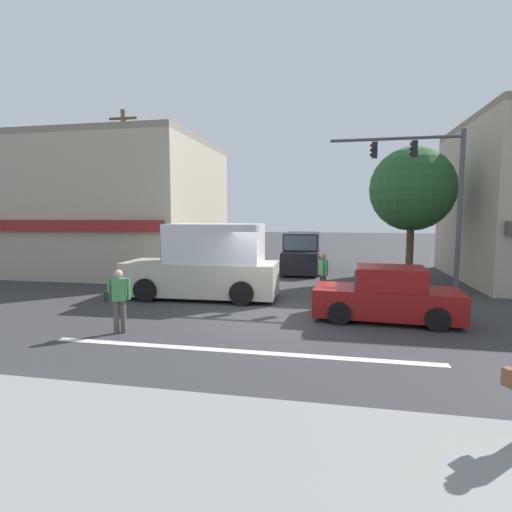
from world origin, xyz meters
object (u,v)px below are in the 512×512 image
sedan_parked_curbside (387,296)px  pedestrian_far_side (323,273)px  van_crossing_center (302,253)px  box_truck_crossing_rightbound (206,265)px  pedestrian_mid_crossing (118,297)px  street_tree (412,189)px  utility_pole_near_left (126,192)px  traffic_light_mast (433,185)px

sedan_parked_curbside → pedestrian_far_side: pedestrian_far_side is taller
sedan_parked_curbside → van_crossing_center: van_crossing_center is taller
box_truck_crossing_rightbound → pedestrian_mid_crossing: box_truck_crossing_rightbound is taller
sedan_parked_curbside → pedestrian_mid_crossing: 7.50m
sedan_parked_curbside → pedestrian_mid_crossing: (-6.99, -2.71, 0.24)m
box_truck_crossing_rightbound → pedestrian_far_side: box_truck_crossing_rightbound is taller
street_tree → van_crossing_center: 6.59m
sedan_parked_curbside → utility_pole_near_left: bearing=152.9°
street_tree → pedestrian_mid_crossing: street_tree is taller
sedan_parked_curbside → pedestrian_mid_crossing: bearing=-158.8°
street_tree → sedan_parked_curbside: size_ratio=1.44×
street_tree → pedestrian_mid_crossing: (-8.78, -9.62, -3.25)m
box_truck_crossing_rightbound → sedan_parked_curbside: bearing=-17.8°
utility_pole_near_left → traffic_light_mast: utility_pole_near_left is taller
sedan_parked_curbside → pedestrian_far_side: size_ratio=2.52×
traffic_light_mast → sedan_parked_curbside: size_ratio=1.47×
traffic_light_mast → box_truck_crossing_rightbound: (-8.20, -2.24, -2.92)m
utility_pole_near_left → van_crossing_center: bearing=24.9°
traffic_light_mast → box_truck_crossing_rightbound: size_ratio=1.10×
street_tree → utility_pole_near_left: utility_pole_near_left is taller
van_crossing_center → box_truck_crossing_rightbound: bearing=-110.5°
pedestrian_mid_crossing → traffic_light_mast: bearing=37.4°
utility_pole_near_left → van_crossing_center: size_ratio=1.73×
van_crossing_center → pedestrian_mid_crossing: size_ratio=2.77×
traffic_light_mast → pedestrian_far_side: bearing=-160.1°
traffic_light_mast → pedestrian_far_side: traffic_light_mast is taller
sedan_parked_curbside → traffic_light_mast: bearing=64.0°
sedan_parked_curbside → box_truck_crossing_rightbound: bearing=162.2°
utility_pole_near_left → traffic_light_mast: (13.52, -1.66, 0.02)m
traffic_light_mast → van_crossing_center: traffic_light_mast is taller
traffic_light_mast → pedestrian_mid_crossing: bearing=-142.6°
van_crossing_center → pedestrian_far_side: (1.35, -6.90, -0.06)m
pedestrian_mid_crossing → sedan_parked_curbside: bearing=21.2°
traffic_light_mast → pedestrian_mid_crossing: traffic_light_mast is taller
street_tree → sedan_parked_curbside: (-1.79, -6.91, -3.49)m
box_truck_crossing_rightbound → pedestrian_far_side: 4.31m
traffic_light_mast → sedan_parked_curbside: 5.83m
street_tree → utility_pole_near_left: 13.30m
pedestrian_mid_crossing → utility_pole_near_left: bearing=117.6°
van_crossing_center → pedestrian_far_side: size_ratio=2.77×
traffic_light_mast → pedestrian_mid_crossing: (-9.04, -6.92, -3.22)m
pedestrian_mid_crossing → pedestrian_far_side: size_ratio=1.00×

